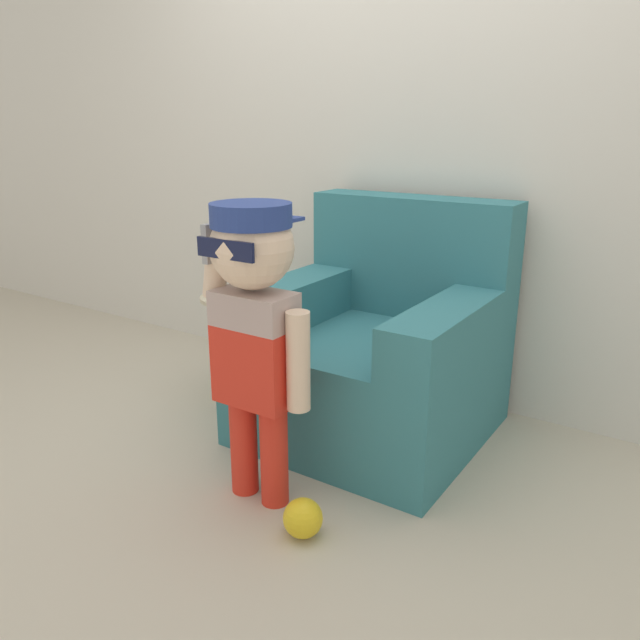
% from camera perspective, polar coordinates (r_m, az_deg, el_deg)
% --- Properties ---
extents(ground_plane, '(10.00, 10.00, 0.00)m').
position_cam_1_polar(ground_plane, '(2.72, -1.42, -10.73)').
color(ground_plane, '#BCB29E').
extents(wall_back, '(10.00, 0.05, 2.60)m').
position_cam_1_polar(wall_back, '(3.05, 6.98, 17.64)').
color(wall_back, silver).
rests_on(wall_back, ground_plane).
extents(armchair, '(0.93, 0.93, 0.98)m').
position_cam_1_polar(armchair, '(2.69, 5.29, -2.87)').
color(armchair, teal).
rests_on(armchair, ground_plane).
extents(person_child, '(0.43, 0.32, 1.05)m').
position_cam_1_polar(person_child, '(2.06, -5.99, 0.89)').
color(person_child, red).
rests_on(person_child, ground_plane).
extents(side_table, '(0.31, 0.31, 0.52)m').
position_cam_1_polar(side_table, '(3.00, -7.80, -1.62)').
color(side_table, beige).
rests_on(side_table, ground_plane).
extents(toy_ball, '(0.13, 0.13, 0.13)m').
position_cam_1_polar(toy_ball, '(2.12, -1.58, -17.65)').
color(toy_ball, yellow).
rests_on(toy_ball, ground_plane).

